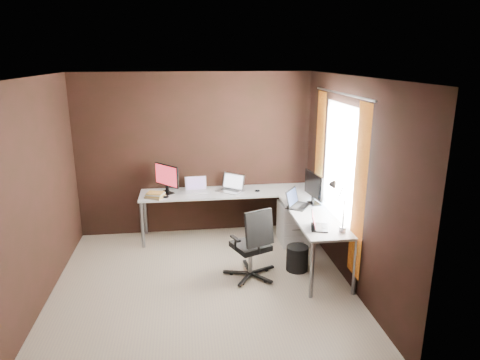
{
  "coord_description": "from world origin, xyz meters",
  "views": [
    {
      "loc": [
        -0.16,
        -4.69,
        2.71
      ],
      "look_at": [
        0.59,
        0.95,
        1.06
      ],
      "focal_mm": 32.0,
      "sensor_mm": 36.0,
      "label": 1
    }
  ],
  "objects_px": {
    "laptop_silver": "(231,187)",
    "book_stack": "(155,195)",
    "laptop_black_big": "(296,203)",
    "drawer_pedestal": "(294,223)",
    "monitor_right": "(314,187)",
    "laptop_black_small": "(317,225)",
    "office_chair": "(252,257)",
    "desk_lamp": "(337,200)",
    "monitor_left": "(167,177)",
    "laptop_white": "(196,188)",
    "wastebasket": "(297,258)"
  },
  "relations": [
    {
      "from": "monitor_right",
      "to": "laptop_black_small",
      "type": "height_order",
      "value": "monitor_right"
    },
    {
      "from": "desk_lamp",
      "to": "office_chair",
      "type": "relative_size",
      "value": 0.63
    },
    {
      "from": "drawer_pedestal",
      "to": "office_chair",
      "type": "xyz_separation_m",
      "value": [
        -0.8,
        -0.99,
        -0.02
      ]
    },
    {
      "from": "drawer_pedestal",
      "to": "laptop_white",
      "type": "xyz_separation_m",
      "value": [
        -1.44,
        0.41,
        0.48
      ]
    },
    {
      "from": "monitor_right",
      "to": "laptop_white",
      "type": "height_order",
      "value": "monitor_right"
    },
    {
      "from": "laptop_black_big",
      "to": "wastebasket",
      "type": "height_order",
      "value": "laptop_black_big"
    },
    {
      "from": "laptop_white",
      "to": "laptop_black_big",
      "type": "xyz_separation_m",
      "value": [
        1.34,
        -0.85,
        0.0
      ]
    },
    {
      "from": "laptop_white",
      "to": "laptop_black_small",
      "type": "bearing_deg",
      "value": -53.14
    },
    {
      "from": "laptop_silver",
      "to": "wastebasket",
      "type": "xyz_separation_m",
      "value": [
        0.73,
        -1.26,
        -0.62
      ]
    },
    {
      "from": "monitor_right",
      "to": "book_stack",
      "type": "bearing_deg",
      "value": 67.87
    },
    {
      "from": "laptop_white",
      "to": "book_stack",
      "type": "height_order",
      "value": "laptop_white"
    },
    {
      "from": "laptop_white",
      "to": "laptop_black_small",
      "type": "height_order",
      "value": "laptop_white"
    },
    {
      "from": "monitor_right",
      "to": "laptop_black_small",
      "type": "distance_m",
      "value": 0.9
    },
    {
      "from": "laptop_black_big",
      "to": "office_chair",
      "type": "height_order",
      "value": "laptop_black_big"
    },
    {
      "from": "monitor_right",
      "to": "monitor_left",
      "type": "bearing_deg",
      "value": 61.47
    },
    {
      "from": "office_chair",
      "to": "laptop_black_big",
      "type": "bearing_deg",
      "value": 15.73
    },
    {
      "from": "book_stack",
      "to": "desk_lamp",
      "type": "relative_size",
      "value": 0.54
    },
    {
      "from": "monitor_right",
      "to": "desk_lamp",
      "type": "xyz_separation_m",
      "value": [
        -0.01,
        -0.94,
        0.12
      ]
    },
    {
      "from": "laptop_silver",
      "to": "laptop_black_big",
      "type": "height_order",
      "value": "laptop_silver"
    },
    {
      "from": "monitor_right",
      "to": "book_stack",
      "type": "xyz_separation_m",
      "value": [
        -2.2,
        0.57,
        -0.21
      ]
    },
    {
      "from": "monitor_right",
      "to": "wastebasket",
      "type": "distance_m",
      "value": 1.02
    },
    {
      "from": "laptop_black_small",
      "to": "monitor_left",
      "type": "bearing_deg",
      "value": 64.07
    },
    {
      "from": "laptop_white",
      "to": "wastebasket",
      "type": "height_order",
      "value": "laptop_white"
    },
    {
      "from": "monitor_left",
      "to": "laptop_silver",
      "type": "height_order",
      "value": "monitor_left"
    },
    {
      "from": "monitor_right",
      "to": "laptop_black_big",
      "type": "relative_size",
      "value": 1.24
    },
    {
      "from": "laptop_black_big",
      "to": "drawer_pedestal",
      "type": "bearing_deg",
      "value": 22.96
    },
    {
      "from": "laptop_white",
      "to": "laptop_silver",
      "type": "distance_m",
      "value": 0.53
    },
    {
      "from": "office_chair",
      "to": "wastebasket",
      "type": "xyz_separation_m",
      "value": [
        0.62,
        0.11,
        -0.11
      ]
    },
    {
      "from": "drawer_pedestal",
      "to": "book_stack",
      "type": "xyz_separation_m",
      "value": [
        -2.04,
        0.19,
        0.47
      ]
    },
    {
      "from": "laptop_silver",
      "to": "desk_lamp",
      "type": "relative_size",
      "value": 0.77
    },
    {
      "from": "laptop_black_big",
      "to": "office_chair",
      "type": "distance_m",
      "value": 1.02
    },
    {
      "from": "book_stack",
      "to": "laptop_silver",
      "type": "bearing_deg",
      "value": 9.69
    },
    {
      "from": "monitor_left",
      "to": "laptop_black_small",
      "type": "relative_size",
      "value": 1.36
    },
    {
      "from": "desk_lamp",
      "to": "wastebasket",
      "type": "distance_m",
      "value": 1.09
    },
    {
      "from": "desk_lamp",
      "to": "monitor_left",
      "type": "bearing_deg",
      "value": 158.43
    },
    {
      "from": "monitor_left",
      "to": "laptop_white",
      "type": "relative_size",
      "value": 1.3
    },
    {
      "from": "book_stack",
      "to": "office_chair",
      "type": "bearing_deg",
      "value": -43.47
    },
    {
      "from": "office_chair",
      "to": "laptop_silver",
      "type": "bearing_deg",
      "value": 71.96
    },
    {
      "from": "laptop_silver",
      "to": "book_stack",
      "type": "distance_m",
      "value": 1.15
    },
    {
      "from": "drawer_pedestal",
      "to": "laptop_black_big",
      "type": "distance_m",
      "value": 0.66
    },
    {
      "from": "laptop_black_small",
      "to": "office_chair",
      "type": "bearing_deg",
      "value": 87.74
    },
    {
      "from": "laptop_white",
      "to": "monitor_right",
      "type": "bearing_deg",
      "value": -29.77
    },
    {
      "from": "monitor_left",
      "to": "book_stack",
      "type": "xyz_separation_m",
      "value": [
        -0.17,
        -0.21,
        -0.21
      ]
    },
    {
      "from": "drawer_pedestal",
      "to": "monitor_right",
      "type": "height_order",
      "value": "monitor_right"
    },
    {
      "from": "monitor_left",
      "to": "wastebasket",
      "type": "xyz_separation_m",
      "value": [
        1.69,
        -1.27,
        -0.81
      ]
    },
    {
      "from": "monitor_left",
      "to": "laptop_black_small",
      "type": "xyz_separation_m",
      "value": [
        1.82,
        -1.63,
        -0.2
      ]
    },
    {
      "from": "desk_lamp",
      "to": "monitor_right",
      "type": "bearing_deg",
      "value": 107.92
    },
    {
      "from": "wastebasket",
      "to": "laptop_black_small",
      "type": "bearing_deg",
      "value": -69.85
    },
    {
      "from": "book_stack",
      "to": "monitor_right",
      "type": "bearing_deg",
      "value": -14.56
    },
    {
      "from": "desk_lamp",
      "to": "office_chair",
      "type": "height_order",
      "value": "desk_lamp"
    }
  ]
}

